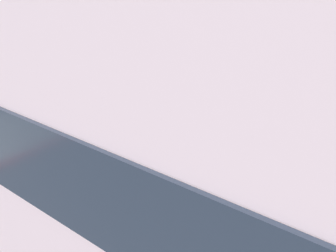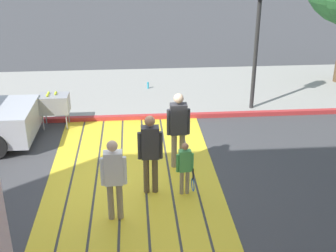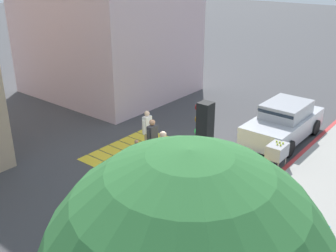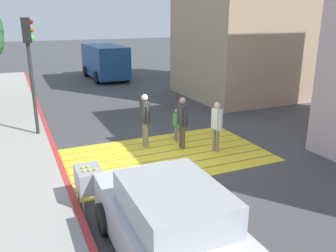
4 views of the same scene
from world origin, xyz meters
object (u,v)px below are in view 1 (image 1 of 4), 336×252
street_tree (150,19)px  pedestrian_adult_side (174,139)px  car_parked_near_curb (7,164)px  water_bottle (67,106)px  pedestrian_adult_lead (166,125)px  pedestrian_adult_trailing (156,112)px  pedestrian_child_with_racket (180,128)px  van_down_street (312,53)px  tennis_ball_cart (55,131)px  traffic_light_corner (137,45)px

street_tree → pedestrian_adult_side: size_ratio=3.19×
car_parked_near_curb → water_bottle: car_parked_near_curb is taller
pedestrian_adult_lead → pedestrian_adult_trailing: (-1.06, 0.68, 0.04)m
car_parked_near_curb → pedestrian_child_with_racket: (2.86, 5.78, -0.07)m
van_down_street → water_bottle: (-7.55, -14.42, -1.05)m
van_down_street → pedestrian_adult_lead: bearing=-94.5°
street_tree → pedestrian_child_with_racket: (6.65, -6.27, -2.97)m
tennis_ball_cart → water_bottle: tennis_ball_cart is taller
van_down_street → traffic_light_corner: traffic_light_corner is taller
water_bottle → pedestrian_adult_lead: (6.40, -0.19, 0.79)m
van_down_street → street_tree: street_tree is taller
van_down_street → pedestrian_adult_trailing: (-2.21, -13.93, -0.21)m
tennis_ball_cart → water_bottle: 3.89m
traffic_light_corner → pedestrian_adult_lead: bearing=-37.2°
car_parked_near_curb → van_down_street: bearing=78.8°
pedestrian_adult_trailing → pedestrian_child_with_racket: bearing=1.3°
pedestrian_adult_trailing → pedestrian_child_with_racket: size_ratio=1.53×
street_tree → tennis_ball_cart: 10.35m
pedestrian_adult_lead → pedestrian_adult_side: 1.14m
street_tree → tennis_ball_cart: (2.89, -9.49, -2.93)m
car_parked_near_curb → van_down_street: (3.89, 19.68, 0.54)m
pedestrian_adult_trailing → tennis_ball_cart: bearing=-129.0°
car_parked_near_curb → traffic_light_corner: (-1.58, 8.35, 2.30)m
pedestrian_adult_side → pedestrian_child_with_racket: size_ratio=1.40×
car_parked_near_curb → pedestrian_adult_lead: 5.77m
traffic_light_corner → water_bottle: 4.66m
street_tree → water_bottle: (0.13, -6.79, -3.40)m
traffic_light_corner → street_tree: bearing=120.8°
pedestrian_adult_lead → pedestrian_adult_trailing: 1.26m
pedestrian_adult_side → tennis_ball_cart: bearing=-158.4°
street_tree → tennis_ball_cart: street_tree is taller
pedestrian_adult_trailing → pedestrian_child_with_racket: 1.25m
traffic_light_corner → car_parked_near_curb: bearing=-79.3°
water_bottle → pedestrian_adult_trailing: size_ratio=0.12×
traffic_light_corner → pedestrian_adult_side: (5.21, -3.99, -2.07)m
street_tree → pedestrian_adult_lead: size_ratio=3.03×
street_tree → pedestrian_adult_trailing: 8.73m
car_parked_near_curb → street_tree: 12.96m
street_tree → water_bottle: 7.60m
van_down_street → tennis_ball_cart: 17.78m
van_down_street → street_tree: size_ratio=0.99×
van_down_street → water_bottle: van_down_street is taller
tennis_ball_cart → pedestrian_child_with_racket: bearing=40.5°
tennis_ball_cart → pedestrian_adult_lead: pedestrian_adult_lead is taller
water_bottle → pedestrian_adult_trailing: bearing=5.3°
street_tree → pedestrian_adult_trailing: (5.47, -6.30, -2.57)m
tennis_ball_cart → pedestrian_adult_lead: bearing=34.6°
traffic_light_corner → tennis_ball_cart: 6.28m
street_tree → pedestrian_adult_lead: 9.91m
traffic_light_corner → pedestrian_adult_lead: size_ratio=2.41×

